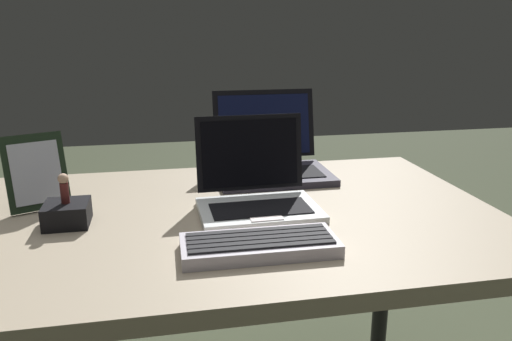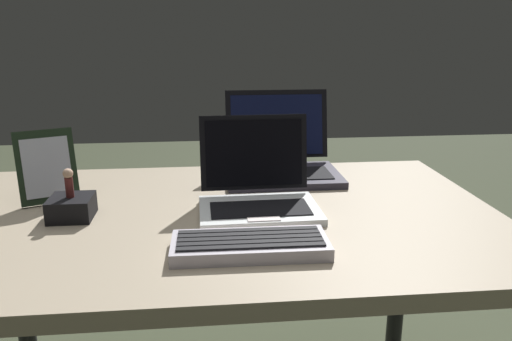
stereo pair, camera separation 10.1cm
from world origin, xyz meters
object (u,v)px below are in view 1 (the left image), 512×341
at_px(figurine, 64,187).
at_px(laptop_front, 256,192).
at_px(laptop_rear, 271,159).
at_px(photo_frame, 36,173).
at_px(figurine_stand, 67,214).
at_px(external_keyboard, 260,245).

bearing_deg(figurine, laptop_front, 2.56).
relative_size(laptop_rear, photo_frame, 1.79).
relative_size(photo_frame, figurine, 2.68).
bearing_deg(laptop_rear, photo_frame, -164.56).
distance_m(laptop_front, figurine_stand, 0.43).
height_order(laptop_front, figurine_stand, laptop_front).
distance_m(external_keyboard, figurine, 0.45).
bearing_deg(figurine_stand, laptop_rear, 28.95).
relative_size(figurine_stand, figurine, 1.41).
bearing_deg(photo_frame, figurine_stand, -56.41).
distance_m(laptop_front, photo_frame, 0.52).
xyz_separation_m(laptop_front, figurine, (-0.43, -0.02, 0.04)).
height_order(laptop_rear, figurine_stand, laptop_rear).
distance_m(laptop_front, external_keyboard, 0.24).
xyz_separation_m(laptop_rear, external_keyboard, (-0.14, -0.51, -0.03)).
xyz_separation_m(photo_frame, figurine, (0.08, -0.12, -0.00)).
distance_m(photo_frame, figurine, 0.15).
bearing_deg(laptop_front, figurine_stand, -177.44).
xyz_separation_m(laptop_rear, figurine, (-0.53, -0.29, 0.04)).
xyz_separation_m(laptop_rear, figurine_stand, (-0.53, -0.29, -0.02)).
height_order(laptop_rear, figurine, laptop_rear).
relative_size(laptop_front, photo_frame, 1.56).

